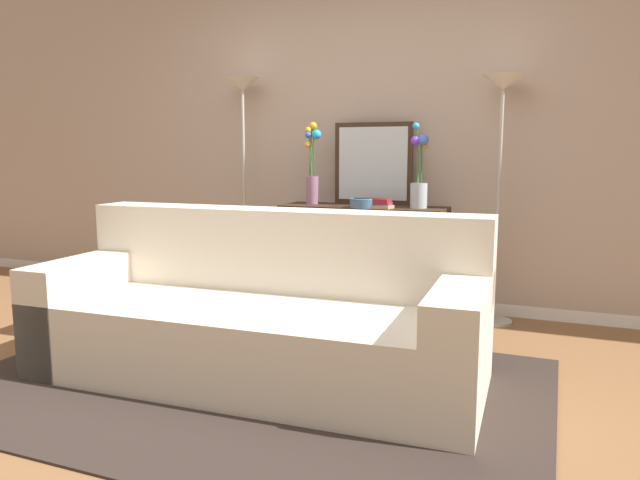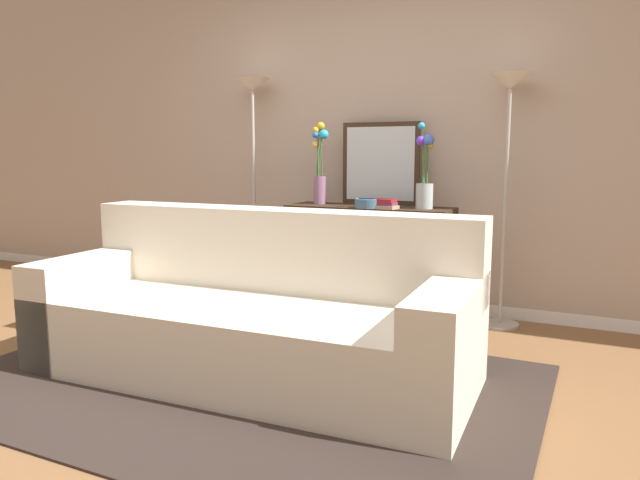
# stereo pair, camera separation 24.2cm
# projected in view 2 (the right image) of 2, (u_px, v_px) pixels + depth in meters

# --- Properties ---
(ground_plane) EXTENTS (16.00, 16.00, 0.02)m
(ground_plane) POSITION_uv_depth(u_px,v_px,m) (209.00, 394.00, 3.00)
(ground_plane) COLOR brown
(back_wall) EXTENTS (12.00, 0.15, 2.96)m
(back_wall) POSITION_uv_depth(u_px,v_px,m) (365.00, 116.00, 4.65)
(back_wall) COLOR white
(back_wall) RESTS_ON ground
(area_rug) EXTENTS (2.98, 1.96, 0.01)m
(area_rug) POSITION_uv_depth(u_px,v_px,m) (239.00, 383.00, 3.10)
(area_rug) COLOR #332823
(area_rug) RESTS_ON ground
(couch) EXTENTS (2.38, 1.01, 0.88)m
(couch) POSITION_uv_depth(u_px,v_px,m) (254.00, 318.00, 3.20)
(couch) COLOR beige
(couch) RESTS_ON ground
(console_table) EXTENTS (1.23, 0.39, 0.80)m
(console_table) POSITION_uv_depth(u_px,v_px,m) (369.00, 240.00, 4.41)
(console_table) COLOR #382619
(console_table) RESTS_ON ground
(floor_lamp_left) EXTENTS (0.28, 0.28, 1.78)m
(floor_lamp_left) POSITION_uv_depth(u_px,v_px,m) (253.00, 127.00, 4.79)
(floor_lamp_left) COLOR #B7B2A8
(floor_lamp_left) RESTS_ON ground
(floor_lamp_right) EXTENTS (0.28, 0.28, 1.71)m
(floor_lamp_right) POSITION_uv_depth(u_px,v_px,m) (508.00, 130.00, 3.94)
(floor_lamp_right) COLOR #B7B2A8
(floor_lamp_right) RESTS_ON ground
(wall_mirror) EXTENTS (0.61, 0.02, 0.62)m
(wall_mirror) POSITION_uv_depth(u_px,v_px,m) (380.00, 164.00, 4.47)
(wall_mirror) COLOR #382619
(wall_mirror) RESTS_ON console_table
(vase_tall_flowers) EXTENTS (0.13, 0.11, 0.62)m
(vase_tall_flowers) POSITION_uv_depth(u_px,v_px,m) (320.00, 171.00, 4.54)
(vase_tall_flowers) COLOR gray
(vase_tall_flowers) RESTS_ON console_table
(vase_short_flowers) EXTENTS (0.13, 0.12, 0.60)m
(vase_short_flowers) POSITION_uv_depth(u_px,v_px,m) (425.00, 181.00, 4.15)
(vase_short_flowers) COLOR silver
(vase_short_flowers) RESTS_ON console_table
(fruit_bowl) EXTENTS (0.21, 0.21, 0.07)m
(fruit_bowl) POSITION_uv_depth(u_px,v_px,m) (369.00, 203.00, 4.24)
(fruit_bowl) COLOR #4C7093
(fruit_bowl) RESTS_ON console_table
(book_stack) EXTENTS (0.20, 0.14, 0.07)m
(book_stack) POSITION_uv_depth(u_px,v_px,m) (384.00, 204.00, 4.18)
(book_stack) COLOR tan
(book_stack) RESTS_ON console_table
(book_row_under_console) EXTENTS (0.26, 0.18, 0.12)m
(book_row_under_console) POSITION_uv_depth(u_px,v_px,m) (324.00, 300.00, 4.64)
(book_row_under_console) COLOR #2D2D33
(book_row_under_console) RESTS_ON ground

